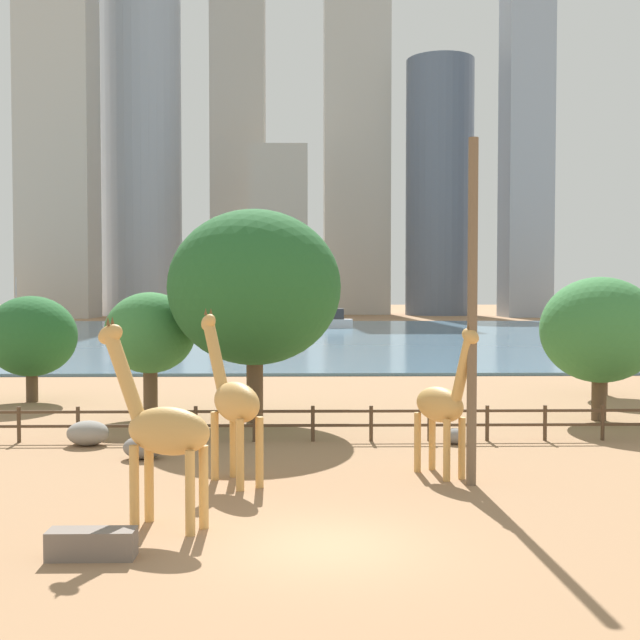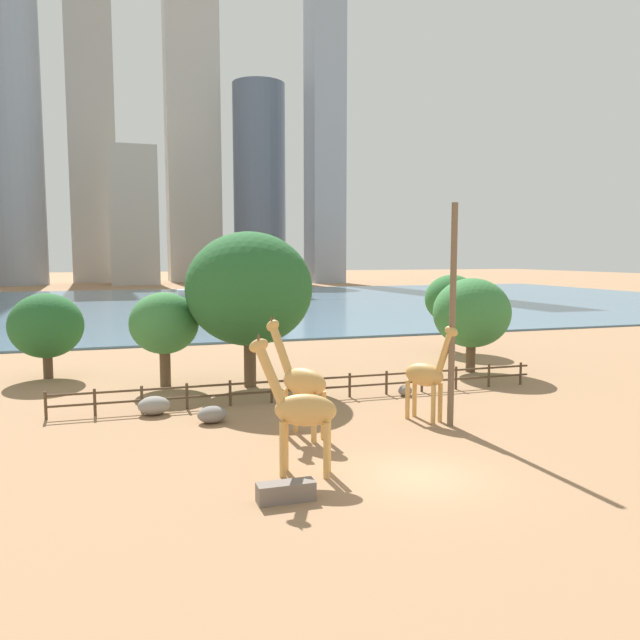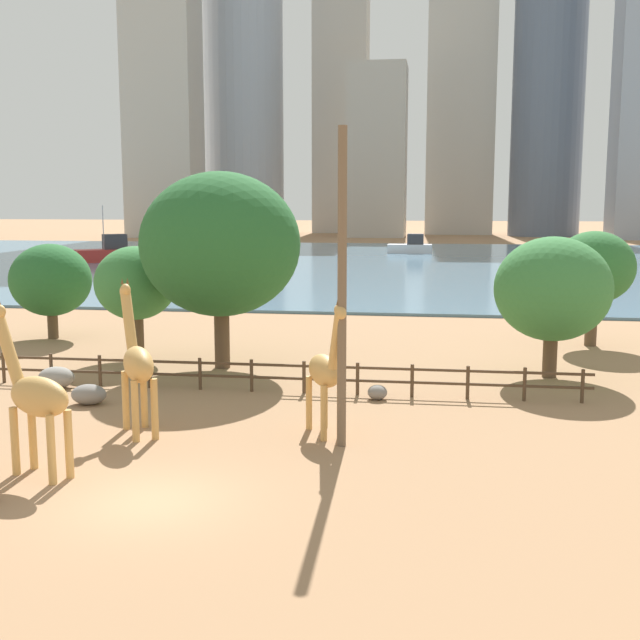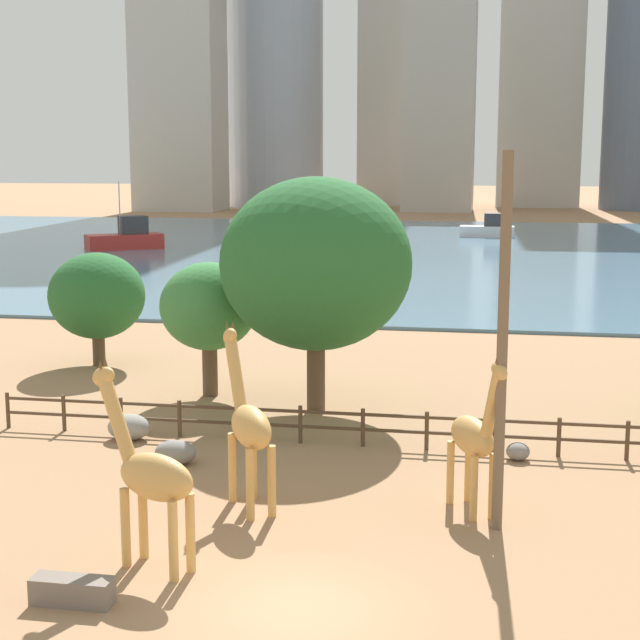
% 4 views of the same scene
% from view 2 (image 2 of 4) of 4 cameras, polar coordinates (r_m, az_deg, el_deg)
% --- Properties ---
extents(ground_plane, '(400.00, 400.00, 0.00)m').
position_cam_2_polar(ground_plane, '(99.38, -12.22, 1.45)').
color(ground_plane, '#9E7551').
extents(harbor_water, '(180.00, 86.00, 0.20)m').
position_cam_2_polar(harbor_water, '(96.39, -12.05, 1.38)').
color(harbor_water, slate).
rests_on(harbor_water, ground).
extents(giraffe_tall, '(1.81, 2.67, 4.64)m').
position_cam_2_polar(giraffe_tall, '(28.81, 9.75, -4.95)').
color(giraffe_tall, tan).
rests_on(giraffe_tall, ground).
extents(giraffe_companion, '(2.31, 3.10, 4.99)m').
position_cam_2_polar(giraffe_companion, '(25.95, -1.77, -5.60)').
color(giraffe_companion, tan).
rests_on(giraffe_companion, ground).
extents(giraffe_young, '(3.07, 1.76, 4.91)m').
position_cam_2_polar(giraffe_young, '(21.54, -1.80, -8.18)').
color(giraffe_young, tan).
rests_on(giraffe_young, ground).
extents(utility_pole, '(0.28, 0.28, 9.80)m').
position_cam_2_polar(utility_pole, '(27.81, 12.02, 0.35)').
color(utility_pole, brown).
rests_on(utility_pole, ground).
extents(boulder_near_fence, '(0.76, 0.75, 0.57)m').
position_cam_2_polar(boulder_near_fence, '(34.11, 7.79, -6.41)').
color(boulder_near_fence, gray).
rests_on(boulder_near_fence, ground).
extents(boulder_by_pole, '(1.49, 1.18, 0.89)m').
position_cam_2_polar(boulder_by_pole, '(30.86, -14.94, -7.57)').
color(boulder_by_pole, gray).
rests_on(boulder_by_pole, ground).
extents(boulder_small, '(1.34, 1.02, 0.76)m').
position_cam_2_polar(boulder_small, '(28.87, -9.83, -8.51)').
color(boulder_small, gray).
rests_on(boulder_small, ground).
extents(feeding_trough, '(1.80, 0.60, 0.60)m').
position_cam_2_polar(feeding_trough, '(19.91, -3.14, -15.41)').
color(feeding_trough, '#72665B').
rests_on(feeding_trough, ground).
extents(enclosure_fence, '(26.12, 0.14, 1.30)m').
position_cam_2_polar(enclosure_fence, '(32.77, -0.61, -6.01)').
color(enclosure_fence, '#4C3826').
rests_on(enclosure_fence, ground).
extents(tree_left_large, '(4.41, 4.41, 5.24)m').
position_cam_2_polar(tree_left_large, '(41.64, -23.75, -0.49)').
color(tree_left_large, brown).
rests_on(tree_left_large, ground).
extents(tree_center_broad, '(4.19, 4.19, 6.03)m').
position_cam_2_polar(tree_center_broad, '(49.91, 11.95, 1.86)').
color(tree_center_broad, brown).
rests_on(tree_center_broad, ground).
extents(tree_right_tall, '(3.93, 3.93, 5.44)m').
position_cam_2_polar(tree_right_tall, '(36.79, -14.07, -0.34)').
color(tree_right_tall, brown).
rests_on(tree_right_tall, ground).
extents(tree_left_small, '(4.97, 4.97, 6.09)m').
position_cam_2_polar(tree_left_small, '(41.35, 13.70, 0.62)').
color(tree_left_small, brown).
rests_on(tree_left_small, ground).
extents(tree_right_small, '(7.20, 7.20, 8.89)m').
position_cam_2_polar(tree_right_small, '(35.68, -6.50, 2.83)').
color(tree_right_small, brown).
rests_on(tree_right_small, ground).
extents(boat_sailboat, '(6.21, 2.36, 2.71)m').
position_cam_2_polar(boat_sailboat, '(114.35, -11.30, 2.60)').
color(boat_sailboat, silver).
rests_on(boat_sailboat, harbor_water).
extents(skyline_block_central, '(17.24, 17.24, 106.08)m').
position_cam_2_polar(skyline_block_central, '(183.46, -27.04, 19.67)').
color(skyline_block_central, '#939EAD').
rests_on(skyline_block_central, ground).
extents(skyline_tower_glass, '(12.25, 8.67, 79.79)m').
position_cam_2_polar(skyline_tower_glass, '(190.64, -20.11, 15.36)').
color(skyline_tower_glass, '#ADA89E').
rests_on(skyline_tower_glass, ground).
extents(skyline_block_left, '(8.95, 10.30, 94.69)m').
position_cam_2_polar(skyline_block_left, '(177.83, 0.44, 18.87)').
color(skyline_block_left, '#939EAD').
rests_on(skyline_block_left, ground).
extents(skyline_block_right, '(11.77, 11.99, 34.76)m').
position_cam_2_polar(skyline_block_right, '(168.45, -16.65, 9.04)').
color(skyline_block_right, '#ADA89E').
rests_on(skyline_block_right, ground).
extents(skyline_tower_short, '(14.77, 14.77, 55.47)m').
position_cam_2_polar(skyline_tower_short, '(182.53, -5.56, 12.26)').
color(skyline_tower_short, slate).
rests_on(skyline_tower_short, ground).
extents(skyline_block_wide, '(14.64, 12.31, 83.45)m').
position_cam_2_polar(skyline_block_wide, '(189.19, -11.61, 16.23)').
color(skyline_block_wide, '#B7B2A8').
rests_on(skyline_block_wide, ground).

